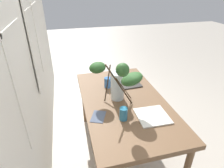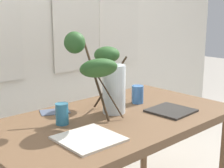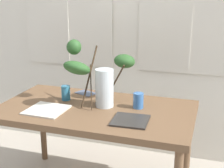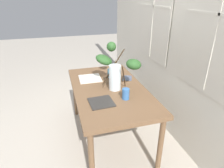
# 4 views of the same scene
# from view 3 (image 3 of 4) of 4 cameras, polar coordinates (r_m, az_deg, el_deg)

# --- Properties ---
(back_wall_with_windows) EXTENTS (4.58, 0.14, 2.64)m
(back_wall_with_windows) POSITION_cam_3_polar(r_m,az_deg,el_deg) (3.13, 2.74, 11.51)
(back_wall_with_windows) COLOR silver
(back_wall_with_windows) RESTS_ON ground
(dining_table) EXTENTS (1.47, 0.83, 0.74)m
(dining_table) POSITION_cam_3_polar(r_m,az_deg,el_deg) (2.47, -2.96, -5.76)
(dining_table) COLOR brown
(dining_table) RESTS_ON ground
(vase_with_branches) EXTENTS (0.55, 0.52, 0.50)m
(vase_with_branches) POSITION_cam_3_polar(r_m,az_deg,el_deg) (2.43, -2.38, 1.64)
(vase_with_branches) COLOR silver
(vase_with_branches) RESTS_ON dining_table
(drinking_glass_blue_left) EXTENTS (0.07, 0.07, 0.12)m
(drinking_glass_blue_left) POSITION_cam_3_polar(r_m,az_deg,el_deg) (2.62, -8.17, -1.57)
(drinking_glass_blue_left) COLOR teal
(drinking_glass_blue_left) RESTS_ON dining_table
(drinking_glass_blue_right) EXTENTS (0.08, 0.08, 0.12)m
(drinking_glass_blue_right) POSITION_cam_3_polar(r_m,az_deg,el_deg) (2.42, 4.67, -2.94)
(drinking_glass_blue_right) COLOR #386BAD
(drinking_glass_blue_right) RESTS_ON dining_table
(plate_square_left) EXTENTS (0.28, 0.28, 0.01)m
(plate_square_left) POSITION_cam_3_polar(r_m,az_deg,el_deg) (2.43, -11.50, -4.51)
(plate_square_left) COLOR silver
(plate_square_left) RESTS_ON dining_table
(plate_square_right) EXTENTS (0.25, 0.25, 0.01)m
(plate_square_right) POSITION_cam_3_polar(r_m,az_deg,el_deg) (2.20, 3.27, -6.45)
(plate_square_right) COLOR #2D2B28
(plate_square_right) RESTS_ON dining_table
(napkin_folded) EXTENTS (0.20, 0.17, 0.00)m
(napkin_folded) POSITION_cam_3_polar(r_m,az_deg,el_deg) (2.78, -4.62, -1.60)
(napkin_folded) COLOR #4C566B
(napkin_folded) RESTS_ON dining_table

